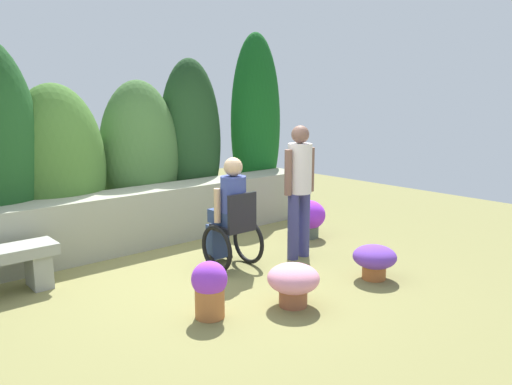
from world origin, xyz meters
The scene contains 9 objects.
ground_plane centered at (0.00, 0.00, 0.00)m, with size 13.41×13.41×0.00m, color olive.
stone_retaining_wall centered at (0.00, 1.45, 0.39)m, with size 5.87×0.58×0.78m, color gray.
hedge_backdrop centered at (-0.28, 2.09, 1.31)m, with size 6.28×1.08×3.09m.
person_in_wheelchair centered at (0.46, -0.06, 0.62)m, with size 0.53×0.66×1.33m.
person_standing_companion centered at (1.32, -0.34, 0.96)m, with size 0.49×0.30×1.67m.
flower_pot_purple_near centered at (0.21, -1.35, 0.25)m, with size 0.51×0.51×0.42m.
flower_pot_terracotta_by_wall centered at (-0.56, -1.03, 0.29)m, with size 0.33×0.33×0.54m.
flower_pot_red_accent centered at (2.09, 0.22, 0.29)m, with size 0.50×0.50×0.55m.
flower_pot_small_foreground centered at (1.42, -1.43, 0.23)m, with size 0.49×0.49×0.38m.
Camera 1 is at (-3.10, -4.59, 2.02)m, focal length 35.10 mm.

